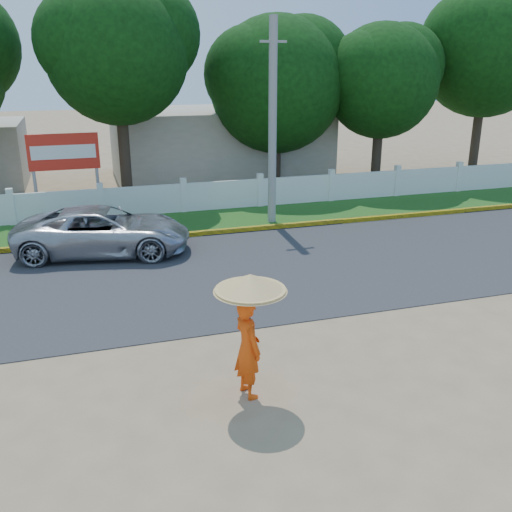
% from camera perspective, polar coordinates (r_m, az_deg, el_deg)
% --- Properties ---
extents(ground, '(120.00, 120.00, 0.00)m').
position_cam_1_polar(ground, '(11.57, 2.95, -9.22)').
color(ground, '#9E8460').
rests_on(ground, ground).
extents(road, '(60.00, 7.00, 0.02)m').
position_cam_1_polar(road, '(15.49, -2.72, -1.61)').
color(road, '#38383A').
rests_on(road, ground).
extents(grass_verge, '(60.00, 3.50, 0.03)m').
position_cam_1_polar(grass_verge, '(20.37, -6.44, 3.42)').
color(grass_verge, '#2D601E').
rests_on(grass_verge, ground).
extents(curb, '(40.00, 0.18, 0.16)m').
position_cam_1_polar(curb, '(18.75, -5.46, 2.27)').
color(curb, yellow).
rests_on(curb, ground).
extents(fence, '(40.00, 0.10, 1.10)m').
position_cam_1_polar(fence, '(21.62, -7.23, 5.78)').
color(fence, silver).
rests_on(fence, ground).
extents(building_near, '(10.00, 6.00, 3.20)m').
position_cam_1_polar(building_near, '(28.58, -3.77, 11.28)').
color(building_near, '#B7AD99').
rests_on(building_near, ground).
extents(utility_pole, '(0.28, 0.28, 6.81)m').
position_cam_1_polar(utility_pole, '(19.63, 1.66, 13.03)').
color(utility_pole, gray).
rests_on(utility_pole, ground).
extents(vehicle, '(5.37, 3.24, 1.39)m').
position_cam_1_polar(vehicle, '(17.35, -15.01, 2.43)').
color(vehicle, '#AEB0B6').
rests_on(vehicle, ground).
extents(monk_with_parasol, '(1.22, 1.22, 2.21)m').
position_cam_1_polar(monk_with_parasol, '(9.46, -0.72, -6.21)').
color(monk_with_parasol, '#E7460C').
rests_on(monk_with_parasol, ground).
extents(billboard, '(2.50, 0.13, 2.95)m').
position_cam_1_polar(billboard, '(22.10, -18.65, 9.44)').
color(billboard, gray).
rests_on(billboard, ground).
extents(tree_row, '(36.01, 7.43, 8.92)m').
position_cam_1_polar(tree_row, '(24.23, -7.90, 18.01)').
color(tree_row, '#473828').
rests_on(tree_row, ground).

